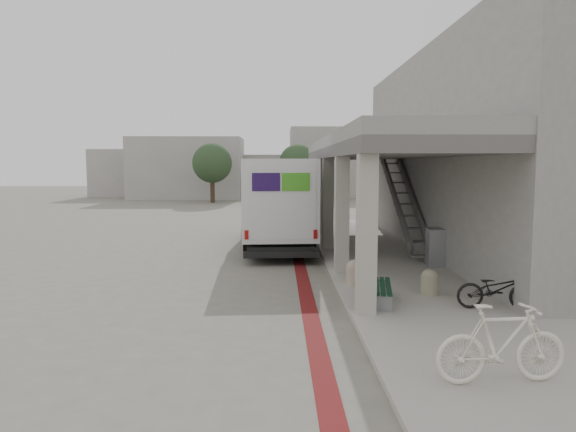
{
  "coord_description": "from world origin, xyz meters",
  "views": [
    {
      "loc": [
        0.34,
        -13.61,
        3.12
      ],
      "look_at": [
        0.62,
        1.37,
        1.6
      ],
      "focal_mm": 32.0,
      "sensor_mm": 36.0,
      "label": 1
    }
  ],
  "objects_px": {
    "bicycle_black": "(496,289)",
    "bicycle_cream": "(502,344)",
    "utility_cabinet": "(436,247)",
    "fedex_truck": "(276,201)",
    "bench": "(382,290)"
  },
  "relations": [
    {
      "from": "bicycle_cream",
      "to": "bicycle_black",
      "type": "bearing_deg",
      "value": -26.97
    },
    {
      "from": "bench",
      "to": "utility_cabinet",
      "type": "relative_size",
      "value": 1.51
    },
    {
      "from": "fedex_truck",
      "to": "bicycle_black",
      "type": "relative_size",
      "value": 4.86
    },
    {
      "from": "bicycle_black",
      "to": "utility_cabinet",
      "type": "bearing_deg",
      "value": 3.63
    },
    {
      "from": "bench",
      "to": "bicycle_cream",
      "type": "xyz_separation_m",
      "value": [
        0.78,
        -4.15,
        0.29
      ]
    },
    {
      "from": "fedex_truck",
      "to": "bench",
      "type": "relative_size",
      "value": 4.65
    },
    {
      "from": "fedex_truck",
      "to": "utility_cabinet",
      "type": "bearing_deg",
      "value": -44.72
    },
    {
      "from": "bench",
      "to": "utility_cabinet",
      "type": "distance_m",
      "value": 4.72
    },
    {
      "from": "fedex_truck",
      "to": "bench",
      "type": "height_order",
      "value": "fedex_truck"
    },
    {
      "from": "bench",
      "to": "bicycle_cream",
      "type": "relative_size",
      "value": 0.9
    },
    {
      "from": "utility_cabinet",
      "to": "fedex_truck",
      "type": "bearing_deg",
      "value": 142.85
    },
    {
      "from": "fedex_truck",
      "to": "bicycle_black",
      "type": "height_order",
      "value": "fedex_truck"
    },
    {
      "from": "utility_cabinet",
      "to": "bicycle_black",
      "type": "height_order",
      "value": "utility_cabinet"
    },
    {
      "from": "bicycle_black",
      "to": "bicycle_cream",
      "type": "height_order",
      "value": "bicycle_cream"
    },
    {
      "from": "fedex_truck",
      "to": "bicycle_black",
      "type": "xyz_separation_m",
      "value": [
        4.59,
        -8.89,
        -1.21
      ]
    }
  ]
}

